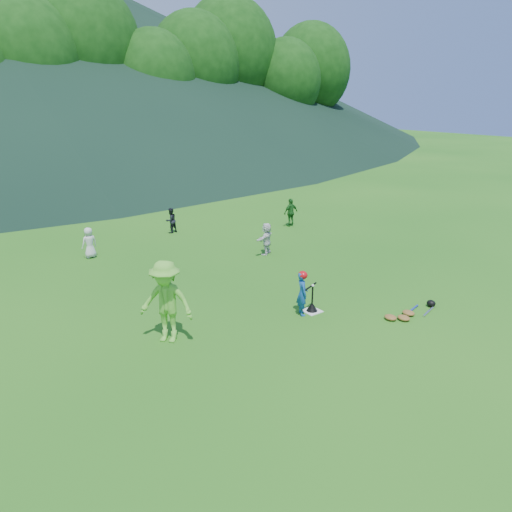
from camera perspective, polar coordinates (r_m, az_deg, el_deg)
The scene contains 14 objects.
ground at distance 13.46m, azimuth 6.40°, elevation -6.30°, with size 120.00×120.00×0.00m, color #1D5E15.
home_plate at distance 13.46m, azimuth 6.40°, elevation -6.27°, with size 0.45×0.45×0.02m, color silver.
baseball at distance 13.18m, azimuth 6.51°, elevation -3.38°, with size 0.08×0.08×0.08m, color white.
batter_child at distance 13.04m, azimuth 5.31°, elevation -4.29°, with size 0.43×0.28×1.18m, color #154995.
adult_coach at distance 11.66m, azimuth -10.23°, elevation -5.17°, with size 1.27×0.73×1.97m, color #64BB37.
fielder_a at distance 18.46m, azimuth -18.52°, elevation 1.45°, with size 0.53×0.35×1.09m, color silver.
fielder_b at distance 21.01m, azimuth -9.70°, elevation 4.02°, with size 0.51×0.40×1.05m, color black.
fielder_c at distance 21.79m, azimuth 4.00°, elevation 4.98°, with size 0.72×0.30×1.22m, color #1B5B1E.
fielder_d at distance 17.89m, azimuth 1.20°, elevation 2.00°, with size 1.07×0.34×1.16m, color silver.
batting_tee at distance 13.41m, azimuth 6.42°, elevation -5.80°, with size 0.30×0.30×0.68m.
batter_gear at distance 12.88m, azimuth 5.44°, elevation -2.30°, with size 0.72×0.28×0.54m.
equipment_pile at distance 13.72m, azimuth 17.08°, elevation -6.24°, with size 1.80×0.61×0.19m.
outfield_fence at distance 38.15m, azimuth -23.83°, elevation 9.28°, with size 70.07×0.08×1.33m.
tree_line at distance 43.67m, azimuth -26.80°, elevation 19.79°, with size 70.04×11.40×14.82m.
Camera 1 is at (-8.46, -8.89, 5.53)m, focal length 35.00 mm.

